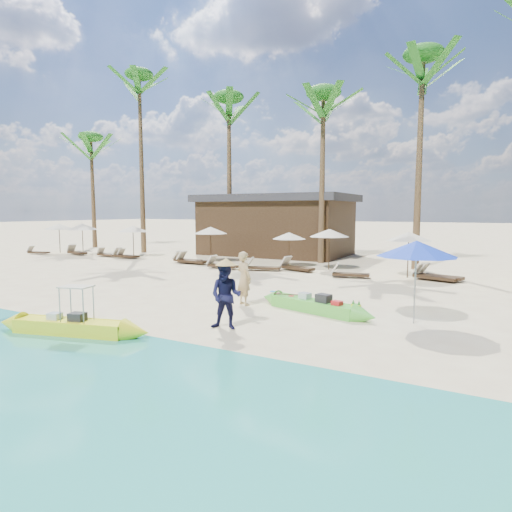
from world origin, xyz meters
The scene contains 33 objects.
ground centered at (0.00, 0.00, 0.00)m, with size 240.00×240.00×0.00m, color beige.
wet_sand_strip centered at (0.00, -5.00, 0.00)m, with size 240.00×4.50×0.01m, color tan.
green_canoe centered at (0.90, 1.99, 0.21)m, with size 4.70×1.60×0.61m.
yellow_canoe centered at (-3.65, -3.31, 0.21)m, with size 4.76×1.58×1.26m.
tourist centered at (-1.52, 1.82, 0.90)m, with size 0.66×0.43×1.80m, color tan.
vendor_green centered at (-0.44, -0.97, 0.89)m, with size 0.87×0.68×1.79m, color #121233.
blue_umbrella centered at (3.88, 2.03, 2.11)m, with size 2.17×2.17×2.34m.
resort_parasol_0 centered at (-22.84, 10.69, 2.00)m, with size 2.15×2.15×2.22m.
lounger_0_left centered at (-23.36, 9.18, 0.19)m, with size 1.72×0.92×0.56m.
lounger_0_right centered at (-20.52, 10.28, 0.22)m, with size 1.98×0.93×0.65m.
resort_parasol_1 centered at (-19.83, 10.32, 2.04)m, with size 2.19×2.19×2.26m.
lounger_1_left centered at (-17.60, 10.40, 0.19)m, with size 1.71×0.66×0.57m.
lounger_1_right centered at (-15.77, 10.29, 0.21)m, with size 1.85×0.60×0.63m.
resort_parasol_2 centered at (-15.88, 11.27, 1.94)m, with size 2.08×2.08×2.15m.
lounger_2_left centered at (-15.61, 10.41, 0.19)m, with size 1.67×0.55×0.56m.
resort_parasol_3 centered at (-9.48, 11.34, 1.97)m, with size 2.12×2.12×2.18m.
lounger_3_left centered at (-9.98, 9.97, 0.22)m, with size 1.97×0.61×0.67m.
lounger_3_right centered at (-10.60, 10.29, 0.21)m, with size 1.89×0.66×0.63m.
resort_parasol_4 centered at (-4.27, 11.53, 1.76)m, with size 1.90×1.90×1.96m.
lounger_4_left centered at (-7.24, 9.09, 0.21)m, with size 1.87×0.66×0.62m.
lounger_4_right centered at (-4.91, 9.44, 0.21)m, with size 1.91×1.09×0.62m.
resort_parasol_5 centered at (-1.93, 11.59, 1.98)m, with size 2.13×2.13×2.19m.
lounger_5_left centered at (-3.27, 10.22, 0.22)m, with size 2.02×1.09×0.66m.
resort_parasol_6 centered at (2.30, 10.66, 1.96)m, with size 2.11×2.11×2.17m.
lounger_6_left centered at (-0.17, 9.29, 0.20)m, with size 1.87×0.92×0.61m.
lounger_6_right centered at (3.44, 10.24, 0.22)m, with size 2.05×1.14×0.67m.
lounger_7_left centered at (3.65, 10.57, 0.22)m, with size 2.05×1.07×0.67m.
palm_0 centered at (-24.62, 15.48, 8.11)m, with size 2.08×2.08×9.90m.
palm_1 centered at (-17.59, 14.06, 10.82)m, with size 2.08×2.08×13.60m.
palm_2 centered at (-10.45, 15.08, 9.18)m, with size 2.08×2.08×11.33m.
palm_3 centered at (-3.36, 14.27, 8.58)m, with size 2.08×2.08×10.52m.
palm_4 centered at (2.15, 14.01, 9.45)m, with size 2.08×2.08×11.70m.
pavilion_west centered at (-8.00, 17.50, 2.19)m, with size 10.80×6.60×4.30m.
Camera 1 is at (5.64, -10.40, 3.14)m, focal length 30.00 mm.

